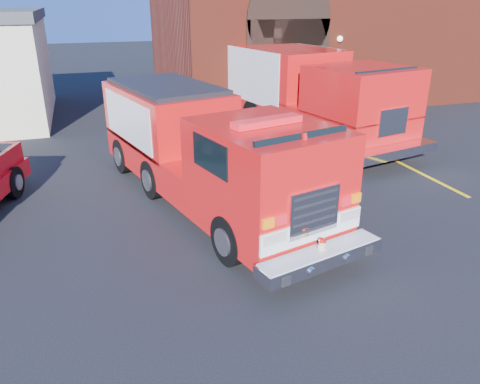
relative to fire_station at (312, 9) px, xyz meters
name	(u,v)px	position (x,y,z in m)	size (l,w,h in m)	color
ground	(223,226)	(-8.99, -13.98, -4.25)	(100.00, 100.00, 0.00)	black
parking_stripe_near	(430,178)	(-2.49, -12.98, -4.25)	(0.12, 3.00, 0.01)	yellow
parking_stripe_mid	(371,148)	(-2.49, -9.98, -4.25)	(0.12, 3.00, 0.01)	yellow
parking_stripe_far	(329,127)	(-2.49, -6.98, -4.25)	(0.12, 3.00, 0.01)	yellow
fire_station	(312,9)	(0.00, 0.00, 0.00)	(15.20, 10.20, 8.45)	maroon
fire_engine	(204,149)	(-9.02, -12.50, -2.87)	(4.36, 9.02, 2.68)	black
secondary_truck	(299,89)	(-4.11, -7.43, -2.58)	(4.71, 9.85, 3.07)	black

